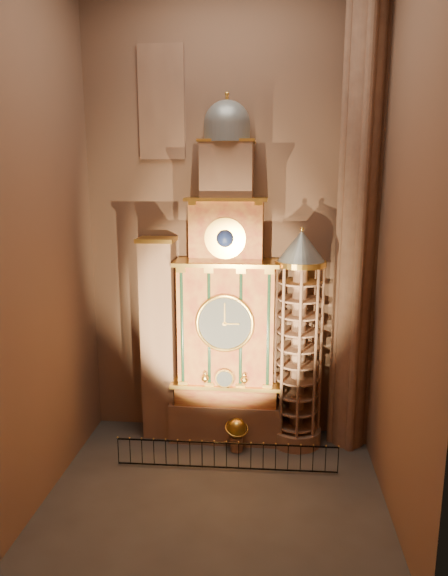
# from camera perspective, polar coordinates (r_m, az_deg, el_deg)

# --- Properties ---
(floor) EXTENTS (14.00, 14.00, 0.00)m
(floor) POSITION_cam_1_polar(r_m,az_deg,el_deg) (23.25, -0.91, -21.85)
(floor) COLOR #383330
(floor) RESTS_ON ground
(wall_back) EXTENTS (22.00, 0.00, 22.00)m
(wall_back) POSITION_cam_1_polar(r_m,az_deg,el_deg) (25.36, 0.53, 7.58)
(wall_back) COLOR brown
(wall_back) RESTS_ON floor
(wall_left) EXTENTS (0.00, 22.00, 22.00)m
(wall_left) POSITION_cam_1_polar(r_m,az_deg,el_deg) (21.37, -20.13, 6.03)
(wall_left) COLOR brown
(wall_left) RESTS_ON floor
(wall_right) EXTENTS (0.00, 22.00, 22.00)m
(wall_right) POSITION_cam_1_polar(r_m,az_deg,el_deg) (19.88, 19.56, 5.68)
(wall_right) COLOR brown
(wall_right) RESTS_ON floor
(astronomical_clock) EXTENTS (5.60, 2.41, 16.70)m
(astronomical_clock) POSITION_cam_1_polar(r_m,az_deg,el_deg) (25.05, 0.30, -2.51)
(astronomical_clock) COLOR #8C634C
(astronomical_clock) RESTS_ON floor
(portrait_tower) EXTENTS (1.80, 1.60, 10.20)m
(portrait_tower) POSITION_cam_1_polar(r_m,az_deg,el_deg) (26.01, -7.21, -5.56)
(portrait_tower) COLOR #8C634C
(portrait_tower) RESTS_ON floor
(stair_turret) EXTENTS (2.50, 2.50, 10.80)m
(stair_turret) POSITION_cam_1_polar(r_m,az_deg,el_deg) (25.13, 8.26, -5.94)
(stair_turret) COLOR #8C634C
(stair_turret) RESTS_ON floor
(gothic_pier) EXTENTS (2.04, 2.04, 22.00)m
(gothic_pier) POSITION_cam_1_polar(r_m,az_deg,el_deg) (24.58, 14.74, 7.05)
(gothic_pier) COLOR #8C634C
(gothic_pier) RESTS_ON floor
(stained_glass_window) EXTENTS (2.20, 0.14, 5.20)m
(stained_glass_window) POSITION_cam_1_polar(r_m,az_deg,el_deg) (25.92, -6.97, 19.78)
(stained_glass_window) COLOR navy
(stained_glass_window) RESTS_ON wall_back
(celestial_globe) EXTENTS (1.44, 1.40, 1.65)m
(celestial_globe) POSITION_cam_1_polar(r_m,az_deg,el_deg) (25.79, 1.41, -15.65)
(celestial_globe) COLOR #8C634C
(celestial_globe) RESTS_ON floor
(iron_railing) EXTENTS (9.98, 0.22, 1.29)m
(iron_railing) POSITION_cam_1_polar(r_m,az_deg,el_deg) (24.40, 0.26, -18.14)
(iron_railing) COLOR black
(iron_railing) RESTS_ON floor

